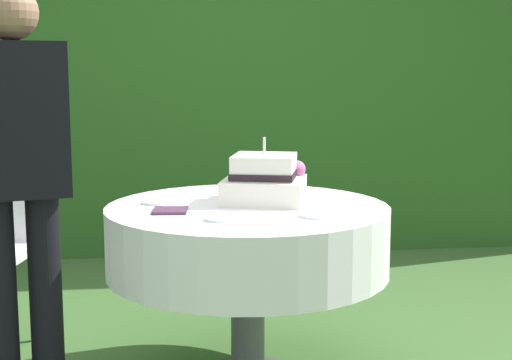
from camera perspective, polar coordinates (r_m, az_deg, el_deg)
name	(u,v)px	position (r m, az deg, el deg)	size (l,w,h in m)	color
foliage_hedge	(213,52)	(5.43, -3.37, 9.87)	(5.85, 0.64, 2.86)	#28561E
cake_table	(248,239)	(3.05, -0.65, -4.60)	(1.16, 1.16, 0.75)	#4C4C51
wedding_cake	(265,180)	(3.10, 0.70, -0.04)	(0.41, 0.41, 0.27)	white
serving_plate_near	(221,219)	(2.74, -2.70, -2.99)	(0.12, 0.12, 0.01)	white
serving_plate_far	(317,215)	(2.81, 4.70, -2.70)	(0.14, 0.14, 0.01)	white
serving_plate_left	(159,202)	(3.11, -7.52, -1.68)	(0.14, 0.14, 0.01)	white
napkin_stack	(170,211)	(2.91, -6.64, -2.36)	(0.13, 0.13, 0.01)	#4C2D47
standing_person	(17,175)	(2.78, -17.93, 0.39)	(0.40, 0.28, 1.60)	black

